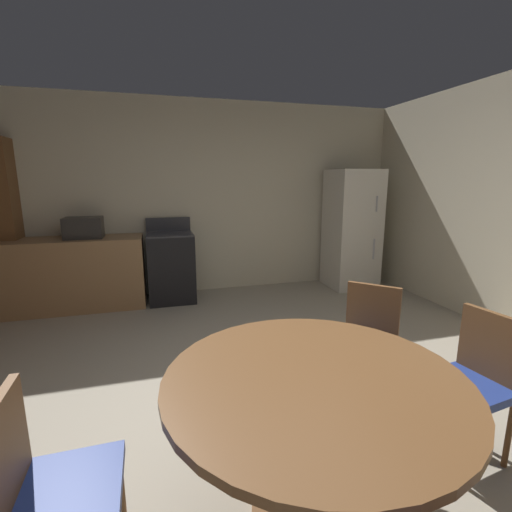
% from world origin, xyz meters
% --- Properties ---
extents(ground_plane, '(14.00, 14.00, 0.00)m').
position_xyz_m(ground_plane, '(0.00, 0.00, 0.00)').
color(ground_plane, '#A89E89').
extents(wall_back, '(6.06, 0.12, 2.70)m').
position_xyz_m(wall_back, '(0.00, 3.17, 1.35)').
color(wall_back, beige).
rests_on(wall_back, ground).
extents(kitchen_counter, '(1.88, 0.60, 0.90)m').
position_xyz_m(kitchen_counter, '(-1.79, 2.77, 0.45)').
color(kitchen_counter, '#9E754C').
rests_on(kitchen_counter, ground).
extents(oven_range, '(0.60, 0.60, 1.10)m').
position_xyz_m(oven_range, '(-0.50, 2.77, 0.47)').
color(oven_range, black).
rests_on(oven_range, ground).
extents(refrigerator, '(0.68, 0.68, 1.76)m').
position_xyz_m(refrigerator, '(2.17, 2.72, 0.88)').
color(refrigerator, silver).
rests_on(refrigerator, ground).
extents(microwave, '(0.44, 0.32, 0.26)m').
position_xyz_m(microwave, '(-1.54, 2.77, 1.03)').
color(microwave, '#2D2B28').
rests_on(microwave, kitchen_counter).
extents(dining_table, '(1.35, 1.35, 0.76)m').
position_xyz_m(dining_table, '(-0.03, -0.77, 0.61)').
color(dining_table, brown).
rests_on(dining_table, ground).
extents(chair_northeast, '(0.57, 0.57, 0.87)m').
position_xyz_m(chair_northeast, '(0.74, 0.00, 0.50)').
color(chair_northeast, brown).
rests_on(chair_northeast, ground).
extents(chair_west, '(0.41, 0.41, 0.87)m').
position_xyz_m(chair_west, '(-1.13, -0.79, 0.50)').
color(chair_west, brown).
rests_on(chair_west, ground).
extents(chair_east, '(0.45, 0.45, 0.87)m').
position_xyz_m(chair_east, '(1.05, -0.62, 0.50)').
color(chair_east, brown).
rests_on(chair_east, ground).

